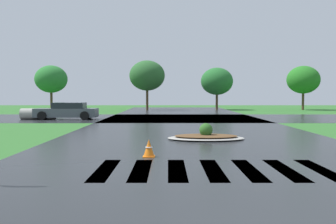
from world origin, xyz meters
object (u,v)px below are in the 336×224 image
at_px(traffic_cone, 148,149).
at_px(median_island, 206,136).
at_px(car_silver_hatch, 67,111).
at_px(drainage_pipe_stack, 38,114).

bearing_deg(traffic_cone, median_island, 64.29).
height_order(car_silver_hatch, traffic_cone, car_silver_hatch).
relative_size(car_silver_hatch, drainage_pipe_stack, 1.81).
bearing_deg(car_silver_hatch, traffic_cone, 111.83).
xyz_separation_m(car_silver_hatch, traffic_cone, (6.98, -17.22, -0.35)).
height_order(car_silver_hatch, drainage_pipe_stack, car_silver_hatch).
xyz_separation_m(car_silver_hatch, drainage_pipe_stack, (-2.10, -0.21, -0.19)).
xyz_separation_m(median_island, drainage_pipe_stack, (-11.24, 12.52, 0.28)).
bearing_deg(car_silver_hatch, median_island, 125.45).
height_order(median_island, drainage_pipe_stack, drainage_pipe_stack).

